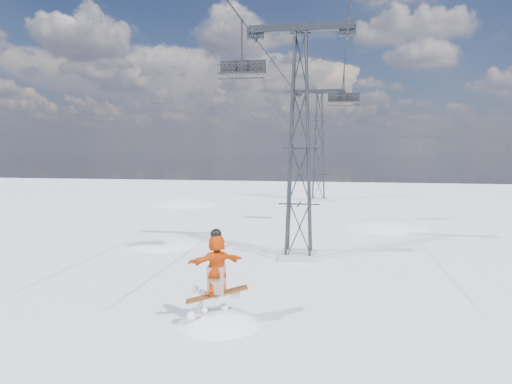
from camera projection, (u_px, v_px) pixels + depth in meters
ground at (255, 315)px, 15.16m from camera, size 120.00×120.00×0.00m
snow_terrain at (243, 331)px, 37.73m from camera, size 39.00×37.00×22.00m
lift_tower_near at (300, 149)px, 22.33m from camera, size 5.20×1.80×11.43m
lift_tower_far at (319, 148)px, 46.84m from camera, size 5.20×1.80×11.43m
haul_cables at (313, 74)px, 33.08m from camera, size 4.46×51.00×0.06m
snowboarder_jump at (220, 372)px, 14.58m from camera, size 4.40×4.40×7.03m
lift_chair_near at (242, 68)px, 19.27m from camera, size 1.98×0.57×2.46m
lift_chair_mid at (344, 98)px, 30.10m from camera, size 2.08×0.60×2.58m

